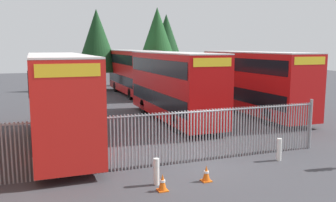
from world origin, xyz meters
TOP-DOWN VIEW (x-y plane):
  - ground_plane at (0.00, 8.00)m, footprint 100.00×100.00m
  - palisade_fence at (-1.59, 0.00)m, footprint 14.64×0.14m
  - double_decker_bus_near_gate at (-5.37, 4.43)m, footprint 2.54×10.81m
  - double_decker_bus_behind_fence_left at (1.98, 8.34)m, footprint 2.54×10.81m
  - double_decker_bus_behind_fence_right at (7.99, 8.28)m, footprint 2.54×10.81m
  - double_decker_bus_far_back at (2.90, 21.89)m, footprint 2.54×10.81m
  - bollard_near_left at (-2.62, -1.87)m, footprint 0.20×0.20m
  - bollard_center_front at (3.13, -1.06)m, footprint 0.20×0.20m
  - traffic_cone_by_gate at (-2.60, -2.45)m, footprint 0.34×0.34m
  - traffic_cone_mid_forecourt at (-0.84, -2.18)m, footprint 0.34×0.34m
  - tree_tall_back at (9.45, 29.99)m, footprint 4.84×4.84m
  - tree_short_side at (5.76, 22.63)m, footprint 4.41×4.41m
  - tree_mid_row at (0.32, 27.14)m, footprint 4.75×4.75m

SIDE VIEW (x-z plane):
  - ground_plane at x=0.00m, z-range 0.00..0.00m
  - traffic_cone_by_gate at x=-2.60m, z-range -0.01..0.58m
  - traffic_cone_mid_forecourt at x=-0.84m, z-range -0.01..0.58m
  - bollard_near_left at x=-2.62m, z-range 0.00..0.95m
  - bollard_center_front at x=3.13m, z-range 0.00..0.95m
  - palisade_fence at x=-1.59m, z-range 0.00..2.35m
  - double_decker_bus_near_gate at x=-5.37m, z-range 0.21..4.63m
  - double_decker_bus_behind_fence_left at x=1.98m, z-range 0.21..4.63m
  - double_decker_bus_behind_fence_right at x=7.99m, z-range 0.21..4.63m
  - double_decker_bus_far_back at x=2.90m, z-range 0.21..4.63m
  - tree_tall_back at x=9.45m, z-range 0.92..9.69m
  - tree_mid_row at x=0.32m, z-range 1.01..9.82m
  - tree_short_side at x=5.76m, z-range 1.21..9.96m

